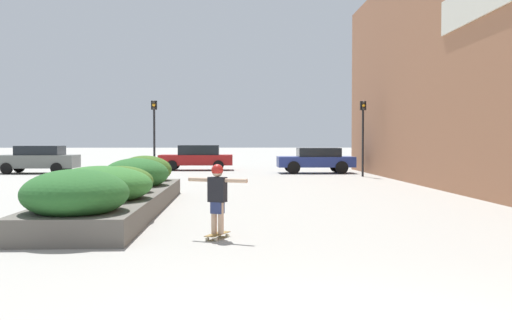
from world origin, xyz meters
The scene contains 10 objects.
building_wall_right centered at (6.83, 13.26, 4.88)m, with size 0.67×36.11×9.75m.
planter_box centered at (-3.96, 9.90, 0.60)m, with size 2.32×10.30×1.32m.
skateboard centered at (-1.34, 5.84, 0.07)m, with size 0.48×0.70×0.09m.
skateboarder centered at (-1.34, 5.84, 0.87)m, with size 1.11×0.60×1.29m.
car_leftmost centered at (-11.91, 27.58, 0.80)m, with size 4.32×2.04×1.54m.
car_center_left centered at (-3.26, 30.74, 0.80)m, with size 4.51×1.93×1.54m.
car_center_right centered at (13.56, 29.40, 0.86)m, with size 3.86×2.00×1.67m.
car_rightmost centered at (3.65, 27.14, 0.77)m, with size 4.26×1.92×1.42m.
traffic_light_left centered at (-5.00, 24.27, 2.58)m, with size 0.28×0.30×3.84m.
traffic_light_right centered at (5.55, 23.94, 2.57)m, with size 0.28×0.30×3.82m.
Camera 1 is at (-1.06, -4.65, 1.80)m, focal length 40.00 mm.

